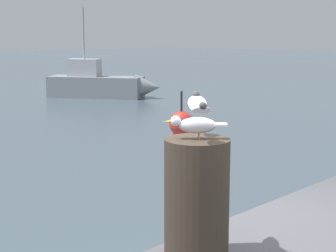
{
  "coord_description": "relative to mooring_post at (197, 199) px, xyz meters",
  "views": [
    {
      "loc": [
        -3.14,
        -2.47,
        2.67
      ],
      "look_at": [
        -0.66,
        -0.06,
        2.06
      ],
      "focal_mm": 58.51,
      "sensor_mm": 36.0,
      "label": 1
    }
  ],
  "objects": [
    {
      "name": "channel_buoy",
      "position": [
        6.46,
        6.1,
        -1.15
      ],
      "size": [
        0.56,
        0.56,
        1.33
      ],
      "color": "red",
      "rests_on": "ground_plane"
    },
    {
      "name": "mooring_post",
      "position": [
        0.0,
        0.0,
        0.0
      ],
      "size": [
        0.41,
        0.41,
        0.77
      ],
      "primitive_type": "cylinder",
      "color": "#382D23",
      "rests_on": "harbor_quay"
    },
    {
      "name": "seagull",
      "position": [
        -0.0,
        0.0,
        0.51
      ],
      "size": [
        0.48,
        0.48,
        0.26
      ],
      "color": "tan",
      "rests_on": "mooring_post"
    },
    {
      "name": "boat_grey",
      "position": [
        11.44,
        14.91,
        -1.11
      ],
      "size": [
        3.28,
        4.47,
        3.59
      ],
      "color": "gray",
      "rests_on": "ground_plane"
    }
  ]
}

